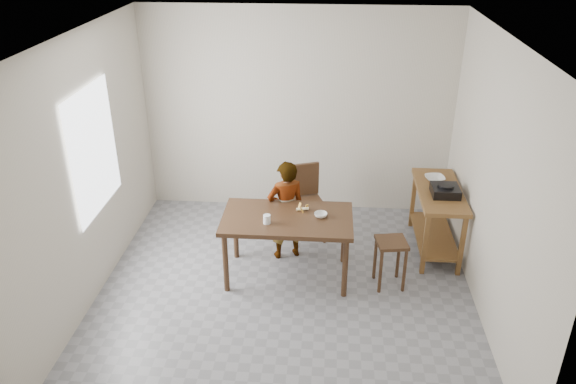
# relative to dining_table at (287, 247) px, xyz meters

# --- Properties ---
(floor) EXTENTS (4.00, 4.00, 0.04)m
(floor) POSITION_rel_dining_table_xyz_m (0.00, -0.30, -0.40)
(floor) COLOR slate
(floor) RESTS_ON ground
(ceiling) EXTENTS (4.00, 4.00, 0.04)m
(ceiling) POSITION_rel_dining_table_xyz_m (0.00, -0.30, 2.35)
(ceiling) COLOR white
(ceiling) RESTS_ON wall_back
(wall_back) EXTENTS (4.00, 0.04, 2.70)m
(wall_back) POSITION_rel_dining_table_xyz_m (0.00, 1.72, 0.98)
(wall_back) COLOR #BEB6A5
(wall_back) RESTS_ON ground
(wall_front) EXTENTS (4.00, 0.04, 2.70)m
(wall_front) POSITION_rel_dining_table_xyz_m (0.00, -2.32, 0.98)
(wall_front) COLOR #BEB6A5
(wall_front) RESTS_ON ground
(wall_left) EXTENTS (0.04, 4.00, 2.70)m
(wall_left) POSITION_rel_dining_table_xyz_m (-2.02, -0.30, 0.98)
(wall_left) COLOR #BEB6A5
(wall_left) RESTS_ON ground
(wall_right) EXTENTS (0.04, 4.00, 2.70)m
(wall_right) POSITION_rel_dining_table_xyz_m (2.02, -0.30, 0.98)
(wall_right) COLOR #BEB6A5
(wall_right) RESTS_ON ground
(window_pane) EXTENTS (0.02, 1.10, 1.30)m
(window_pane) POSITION_rel_dining_table_xyz_m (-1.97, -0.10, 1.12)
(window_pane) COLOR white
(window_pane) RESTS_ON wall_left
(dining_table) EXTENTS (1.40, 0.80, 0.75)m
(dining_table) POSITION_rel_dining_table_xyz_m (0.00, 0.00, 0.00)
(dining_table) COLOR #3C2515
(dining_table) RESTS_ON floor
(prep_counter) EXTENTS (0.50, 1.20, 0.80)m
(prep_counter) POSITION_rel_dining_table_xyz_m (1.72, 0.70, 0.03)
(prep_counter) COLOR brown
(prep_counter) RESTS_ON floor
(child) EXTENTS (0.52, 0.44, 1.22)m
(child) POSITION_rel_dining_table_xyz_m (-0.05, 0.41, 0.23)
(child) COLOR white
(child) RESTS_ON floor
(dining_chair) EXTENTS (0.57, 0.57, 0.92)m
(dining_chair) POSITION_rel_dining_table_xyz_m (0.16, 0.85, 0.08)
(dining_chair) COLOR #3C2515
(dining_chair) RESTS_ON floor
(stool) EXTENTS (0.36, 0.36, 0.56)m
(stool) POSITION_rel_dining_table_xyz_m (1.12, -0.09, -0.10)
(stool) COLOR #3C2515
(stool) RESTS_ON floor
(glass_tumbler) EXTENTS (0.09, 0.09, 0.10)m
(glass_tumbler) POSITION_rel_dining_table_xyz_m (-0.20, -0.15, 0.42)
(glass_tumbler) COLOR white
(glass_tumbler) RESTS_ON dining_table
(small_bowl) EXTENTS (0.16, 0.16, 0.04)m
(small_bowl) POSITION_rel_dining_table_xyz_m (0.36, 0.03, 0.40)
(small_bowl) COLOR silver
(small_bowl) RESTS_ON dining_table
(banana) EXTENTS (0.17, 0.12, 0.05)m
(banana) POSITION_rel_dining_table_xyz_m (0.16, 0.15, 0.40)
(banana) COLOR yellow
(banana) RESTS_ON dining_table
(serving_bowl) EXTENTS (0.26, 0.26, 0.06)m
(serving_bowl) POSITION_rel_dining_table_xyz_m (1.69, 0.93, 0.45)
(serving_bowl) COLOR silver
(serving_bowl) RESTS_ON prep_counter
(gas_burner) EXTENTS (0.31, 0.31, 0.10)m
(gas_burner) POSITION_rel_dining_table_xyz_m (1.75, 0.57, 0.48)
(gas_burner) COLOR black
(gas_burner) RESTS_ON prep_counter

